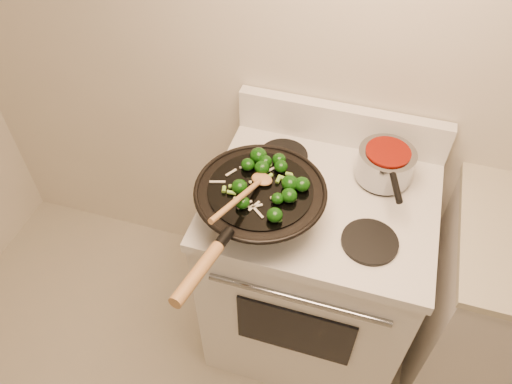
% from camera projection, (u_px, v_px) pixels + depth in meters
% --- Properties ---
extents(stove, '(0.78, 0.67, 1.08)m').
position_uv_depth(stove, '(312.00, 270.00, 2.04)').
color(stove, white).
rests_on(stove, ground).
extents(wok, '(0.42, 0.69, 0.20)m').
position_uv_depth(wok, '(260.00, 202.00, 1.58)').
color(wok, black).
rests_on(wok, stove).
extents(stirfry, '(0.31, 0.28, 0.05)m').
position_uv_depth(stirfry, '(270.00, 179.00, 1.54)').
color(stirfry, '#0C3508').
rests_on(stirfry, wok).
extents(wooden_spoon, '(0.11, 0.31, 0.11)m').
position_uv_depth(wooden_spoon, '(249.00, 190.00, 1.49)').
color(wooden_spoon, '#A87442').
rests_on(wooden_spoon, wok).
extents(saucepan, '(0.20, 0.31, 0.11)m').
position_uv_depth(saucepan, '(385.00, 164.00, 1.71)').
color(saucepan, gray).
rests_on(saucepan, stove).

